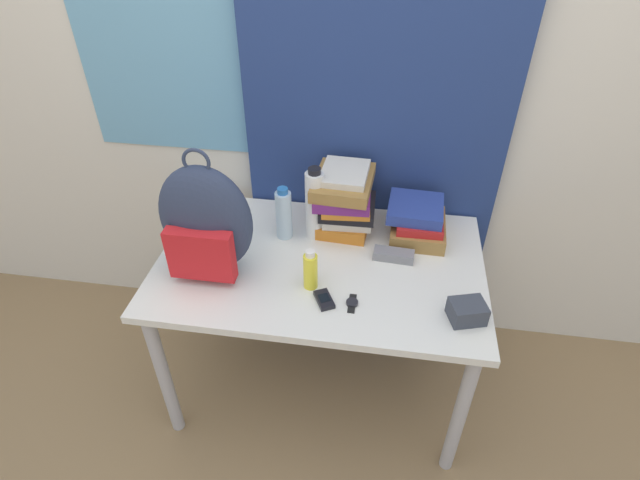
% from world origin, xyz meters
% --- Properties ---
extents(ground_plane, '(12.00, 12.00, 0.00)m').
position_xyz_m(ground_plane, '(0.00, 0.00, 0.00)').
color(ground_plane, '#8C704C').
extents(wall_back, '(6.00, 0.06, 2.50)m').
position_xyz_m(wall_back, '(-0.00, 0.85, 1.25)').
color(wall_back, silver).
rests_on(wall_back, ground_plane).
extents(curtain_blue, '(1.03, 0.04, 2.50)m').
position_xyz_m(curtain_blue, '(0.15, 0.80, 1.25)').
color(curtain_blue, navy).
rests_on(curtain_blue, ground_plane).
extents(desk, '(1.21, 0.77, 0.70)m').
position_xyz_m(desk, '(0.00, 0.38, 0.62)').
color(desk, silver).
rests_on(desk, ground_plane).
extents(backpack, '(0.33, 0.19, 0.48)m').
position_xyz_m(backpack, '(-0.38, 0.29, 0.90)').
color(backpack, '#2D3851').
rests_on(backpack, desk).
extents(book_stack_left, '(0.25, 0.30, 0.26)m').
position_xyz_m(book_stack_left, '(0.06, 0.62, 0.83)').
color(book_stack_left, orange).
rests_on(book_stack_left, desk).
extents(book_stack_center, '(0.24, 0.26, 0.14)m').
position_xyz_m(book_stack_center, '(0.35, 0.61, 0.77)').
color(book_stack_center, olive).
rests_on(book_stack_center, desk).
extents(water_bottle, '(0.06, 0.06, 0.22)m').
position_xyz_m(water_bottle, '(-0.16, 0.52, 0.81)').
color(water_bottle, silver).
rests_on(water_bottle, desk).
extents(sports_bottle, '(0.07, 0.07, 0.30)m').
position_xyz_m(sports_bottle, '(-0.05, 0.54, 0.85)').
color(sports_bottle, white).
rests_on(sports_bottle, desk).
extents(sunscreen_bottle, '(0.05, 0.05, 0.16)m').
position_xyz_m(sunscreen_bottle, '(-0.01, 0.24, 0.77)').
color(sunscreen_bottle, yellow).
rests_on(sunscreen_bottle, desk).
extents(cell_phone, '(0.09, 0.10, 0.02)m').
position_xyz_m(cell_phone, '(0.05, 0.18, 0.71)').
color(cell_phone, black).
rests_on(cell_phone, desk).
extents(sunglasses_case, '(0.15, 0.07, 0.04)m').
position_xyz_m(sunglasses_case, '(0.27, 0.44, 0.72)').
color(sunglasses_case, gray).
rests_on(sunglasses_case, desk).
extents(camera_pouch, '(0.13, 0.12, 0.07)m').
position_xyz_m(camera_pouch, '(0.52, 0.17, 0.73)').
color(camera_pouch, '#383D47').
rests_on(camera_pouch, desk).
extents(wristwatch, '(0.04, 0.09, 0.01)m').
position_xyz_m(wristwatch, '(0.14, 0.18, 0.71)').
color(wristwatch, black).
rests_on(wristwatch, desk).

